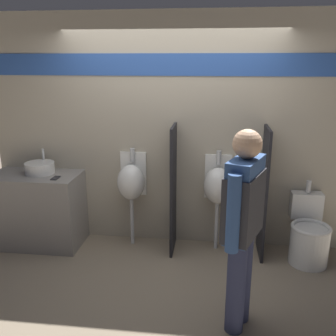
{
  "coord_description": "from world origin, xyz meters",
  "views": [
    {
      "loc": [
        0.47,
        -3.68,
        2.18
      ],
      "look_at": [
        0.0,
        0.17,
        1.05
      ],
      "focal_mm": 40.0,
      "sensor_mm": 36.0,
      "label": 1
    }
  ],
  "objects_px": {
    "sink_basin": "(40,168)",
    "urinal_far": "(218,186)",
    "toilet": "(309,237)",
    "cell_phone": "(56,178)",
    "urinal_near_counter": "(131,182)",
    "person_in_vest": "(243,218)"
  },
  "relations": [
    {
      "from": "urinal_far",
      "to": "urinal_near_counter",
      "type": "bearing_deg",
      "value": 180.0
    },
    {
      "from": "cell_phone",
      "to": "person_in_vest",
      "type": "height_order",
      "value": "person_in_vest"
    },
    {
      "from": "cell_phone",
      "to": "urinal_far",
      "type": "xyz_separation_m",
      "value": [
        1.83,
        0.25,
        -0.1
      ]
    },
    {
      "from": "sink_basin",
      "to": "person_in_vest",
      "type": "height_order",
      "value": "person_in_vest"
    },
    {
      "from": "urinal_far",
      "to": "toilet",
      "type": "xyz_separation_m",
      "value": [
        1.01,
        -0.19,
        -0.49
      ]
    },
    {
      "from": "sink_basin",
      "to": "cell_phone",
      "type": "bearing_deg",
      "value": -33.5
    },
    {
      "from": "person_in_vest",
      "to": "toilet",
      "type": "bearing_deg",
      "value": -13.88
    },
    {
      "from": "urinal_far",
      "to": "toilet",
      "type": "relative_size",
      "value": 1.35
    },
    {
      "from": "sink_basin",
      "to": "toilet",
      "type": "xyz_separation_m",
      "value": [
        3.11,
        -0.11,
        -0.66
      ]
    },
    {
      "from": "urinal_near_counter",
      "to": "toilet",
      "type": "distance_m",
      "value": 2.1
    },
    {
      "from": "sink_basin",
      "to": "urinal_far",
      "type": "relative_size",
      "value": 0.29
    },
    {
      "from": "sink_basin",
      "to": "urinal_far",
      "type": "distance_m",
      "value": 2.1
    },
    {
      "from": "urinal_near_counter",
      "to": "urinal_far",
      "type": "bearing_deg",
      "value": 0.0
    },
    {
      "from": "cell_phone",
      "to": "urinal_near_counter",
      "type": "relative_size",
      "value": 0.12
    },
    {
      "from": "cell_phone",
      "to": "toilet",
      "type": "relative_size",
      "value": 0.16
    },
    {
      "from": "sink_basin",
      "to": "urinal_near_counter",
      "type": "relative_size",
      "value": 0.29
    },
    {
      "from": "cell_phone",
      "to": "person_in_vest",
      "type": "xyz_separation_m",
      "value": [
        2.01,
        -1.09,
        0.09
      ]
    },
    {
      "from": "sink_basin",
      "to": "cell_phone",
      "type": "xyz_separation_m",
      "value": [
        0.26,
        -0.17,
        -0.06
      ]
    },
    {
      "from": "sink_basin",
      "to": "toilet",
      "type": "height_order",
      "value": "sink_basin"
    },
    {
      "from": "sink_basin",
      "to": "person_in_vest",
      "type": "xyz_separation_m",
      "value": [
        2.27,
        -1.27,
        0.03
      ]
    },
    {
      "from": "sink_basin",
      "to": "toilet",
      "type": "relative_size",
      "value": 0.39
    },
    {
      "from": "cell_phone",
      "to": "urinal_far",
      "type": "relative_size",
      "value": 0.12
    }
  ]
}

